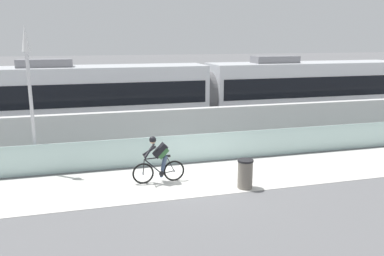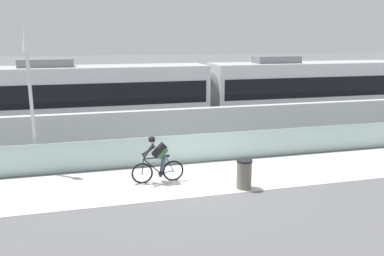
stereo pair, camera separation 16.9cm
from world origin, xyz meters
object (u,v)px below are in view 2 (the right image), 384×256
(tram, at_px, (208,95))
(cyclist_on_bike, at_px, (158,160))
(lamp_post_antenna, at_px, (29,81))
(trash_bin, at_px, (244,174))

(tram, height_order, cyclist_on_bike, tram)
(lamp_post_antenna, bearing_deg, trash_bin, -27.09)
(trash_bin, bearing_deg, cyclist_on_bike, 154.17)
(lamp_post_antenna, bearing_deg, cyclist_on_bike, -27.88)
(cyclist_on_bike, height_order, lamp_post_antenna, lamp_post_antenna)
(tram, bearing_deg, cyclist_on_bike, -119.02)
(tram, xyz_separation_m, cyclist_on_bike, (-3.80, -6.85, -1.11))
(cyclist_on_bike, bearing_deg, tram, 60.98)
(tram, relative_size, cyclist_on_bike, 12.75)
(trash_bin, bearing_deg, lamp_post_antenna, 152.91)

